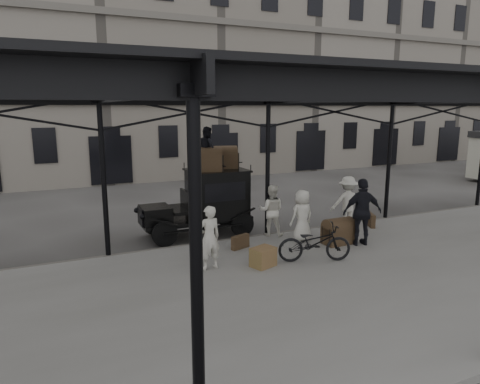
# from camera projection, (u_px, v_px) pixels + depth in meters

# --- Properties ---
(ground) EXTENTS (120.00, 120.00, 0.00)m
(ground) POSITION_uv_depth(u_px,v_px,m) (300.00, 257.00, 12.19)
(ground) COLOR #383533
(ground) RESTS_ON ground
(platform) EXTENTS (28.00, 8.00, 0.15)m
(platform) POSITION_uv_depth(u_px,v_px,m) (344.00, 280.00, 10.39)
(platform) COLOR slate
(platform) RESTS_ON ground
(canopy) EXTENTS (22.50, 9.00, 4.74)m
(canopy) POSITION_uv_depth(u_px,v_px,m) (345.00, 89.00, 9.76)
(canopy) COLOR black
(canopy) RESTS_ON ground
(building_frontage) EXTENTS (64.00, 8.00, 14.00)m
(building_frontage) POSITION_uv_depth(u_px,v_px,m) (149.00, 62.00, 26.92)
(building_frontage) COLOR slate
(building_frontage) RESTS_ON ground
(taxi) EXTENTS (3.65, 1.55, 2.18)m
(taxi) POSITION_uv_depth(u_px,v_px,m) (208.00, 199.00, 14.19)
(taxi) COLOR black
(taxi) RESTS_ON ground
(porter_left) EXTENTS (0.64, 0.46, 1.65)m
(porter_left) POSITION_uv_depth(u_px,v_px,m) (209.00, 238.00, 10.76)
(porter_left) COLOR beige
(porter_left) RESTS_ON platform
(porter_midleft) EXTENTS (1.01, 0.95, 1.64)m
(porter_midleft) POSITION_uv_depth(u_px,v_px,m) (271.00, 210.00, 13.63)
(porter_midleft) COLOR silver
(porter_midleft) RESTS_ON platform
(porter_centre) EXTENTS (0.83, 0.60, 1.60)m
(porter_centre) POSITION_uv_depth(u_px,v_px,m) (302.00, 216.00, 13.05)
(porter_centre) COLOR beige
(porter_centre) RESTS_ON platform
(porter_official) EXTENTS (1.27, 0.79, 2.01)m
(porter_official) POSITION_uv_depth(u_px,v_px,m) (362.00, 212.00, 12.64)
(porter_official) COLOR black
(porter_official) RESTS_ON platform
(porter_right) EXTENTS (1.29, 0.98, 1.77)m
(porter_right) POSITION_uv_depth(u_px,v_px,m) (348.00, 202.00, 14.50)
(porter_right) COLOR beige
(porter_right) RESTS_ON platform
(bicycle) EXTENTS (2.06, 1.29, 1.02)m
(bicycle) POSITION_uv_depth(u_px,v_px,m) (315.00, 243.00, 11.36)
(bicycle) COLOR black
(bicycle) RESTS_ON platform
(porter_roof) EXTENTS (0.54, 0.69, 1.42)m
(porter_roof) POSITION_uv_depth(u_px,v_px,m) (208.00, 149.00, 13.76)
(porter_roof) COLOR black
(porter_roof) RESTS_ON taxi
(steamer_trunk_roof_near) EXTENTS (0.98, 0.75, 0.64)m
(steamer_trunk_roof_near) POSITION_uv_depth(u_px,v_px,m) (208.00, 161.00, 13.68)
(steamer_trunk_roof_near) COLOR #4C3323
(steamer_trunk_roof_near) RESTS_ON taxi
(steamer_trunk_roof_far) EXTENTS (0.96, 0.72, 0.63)m
(steamer_trunk_roof_far) POSITION_uv_depth(u_px,v_px,m) (224.00, 159.00, 14.39)
(steamer_trunk_roof_far) COLOR #4C3323
(steamer_trunk_roof_far) RESTS_ON taxi
(steamer_trunk_platform) EXTENTS (0.92, 0.58, 0.66)m
(steamer_trunk_platform) POSITION_uv_depth(u_px,v_px,m) (338.00, 233.00, 12.86)
(steamer_trunk_platform) COLOR #4C3323
(steamer_trunk_platform) RESTS_ON platform
(wicker_hamper) EXTENTS (0.72, 0.63, 0.50)m
(wicker_hamper) POSITION_uv_depth(u_px,v_px,m) (263.00, 257.00, 11.03)
(wicker_hamper) COLOR brown
(wicker_hamper) RESTS_ON platform
(suitcase_upright) EXTENTS (0.38, 0.61, 0.45)m
(suitcase_upright) POSITION_uv_depth(u_px,v_px,m) (371.00, 220.00, 14.76)
(suitcase_upright) COLOR #4C3323
(suitcase_upright) RESTS_ON platform
(suitcase_flat) EXTENTS (0.62, 0.33, 0.40)m
(suitcase_flat) POSITION_uv_depth(u_px,v_px,m) (240.00, 242.00, 12.44)
(suitcase_flat) COLOR #4C3323
(suitcase_flat) RESTS_ON platform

